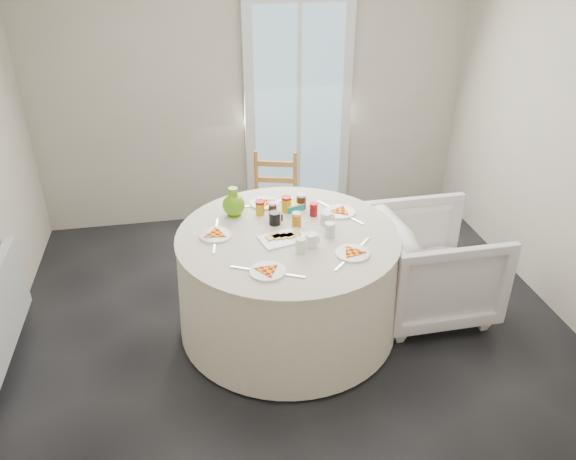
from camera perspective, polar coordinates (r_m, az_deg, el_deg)
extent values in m
plane|color=black|center=(4.08, 0.90, -11.03)|extent=(4.00, 4.00, 0.00)
cube|color=#BCB5A3|center=(5.26, -3.48, 14.44)|extent=(4.00, 0.02, 2.60)
cube|color=silver|center=(5.35, 1.02, 11.94)|extent=(1.00, 0.08, 2.10)
cube|color=silver|center=(4.16, -27.10, -7.31)|extent=(0.07, 1.00, 0.55)
cylinder|color=silver|center=(3.99, 0.00, -5.34)|extent=(1.56, 1.56, 0.79)
imported|color=white|center=(4.28, 14.31, -3.42)|extent=(0.80, 0.85, 0.86)
cube|color=#0F87AF|center=(4.09, 0.57, 2.28)|extent=(0.16, 0.13, 0.05)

